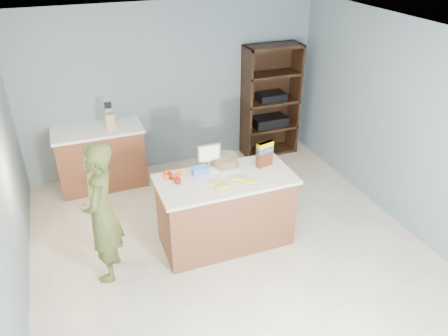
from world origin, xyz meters
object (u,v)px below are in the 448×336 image
object	(u,v)px
counter_peninsula	(226,213)
tv	(209,154)
shelving_unit	(269,102)
person	(102,214)
cereal_box	(265,152)

from	to	relation	value
counter_peninsula	tv	distance (m)	0.73
counter_peninsula	shelving_unit	size ratio (longest dim) A/B	0.87
counter_peninsula	tv	bearing A→B (deg)	103.93
shelving_unit	tv	bearing A→B (deg)	-133.47
tv	counter_peninsula	bearing A→B (deg)	-76.07
counter_peninsula	person	xyz separation A→B (m)	(-1.39, -0.05, 0.38)
shelving_unit	person	world-z (taller)	shelving_unit
tv	person	bearing A→B (deg)	-163.80
counter_peninsula	shelving_unit	xyz separation A→B (m)	(1.55, 2.05, 0.45)
person	cereal_box	world-z (taller)	person
person	tv	bearing A→B (deg)	122.93
counter_peninsula	cereal_box	xyz separation A→B (m)	(0.53, 0.11, 0.66)
shelving_unit	counter_peninsula	bearing A→B (deg)	-127.11
tv	cereal_box	size ratio (longest dim) A/B	0.93
shelving_unit	tv	xyz separation A→B (m)	(-1.63, -1.72, 0.19)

